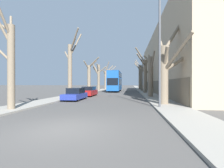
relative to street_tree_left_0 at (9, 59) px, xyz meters
The scene contains 19 objects.
ground_plane 7.39m from the street_tree_left_0, 32.46° to the right, with size 300.00×300.00×0.00m, color #4C4947.
sidewalk_left 46.65m from the street_tree_left_0, 90.36° to the left, with size 2.53×120.00×0.12m, color gray.
sidewalk_right 47.98m from the street_tree_left_0, 76.41° to the left, with size 2.53×120.00×0.12m, color gray.
building_facade_right 27.21m from the street_tree_left_0, 49.82° to the left, with size 10.08×37.62×11.52m.
street_tree_left_0 is the anchor object (origin of this frame).
street_tree_left_1 10.36m from the street_tree_left_0, 89.80° to the left, with size 3.16×2.93×8.93m.
street_tree_left_2 19.73m from the street_tree_left_0, 89.90° to the left, with size 3.06×2.31×6.93m.
street_tree_left_3 28.57m from the street_tree_left_0, 90.12° to the left, with size 4.09×3.80×6.97m.
street_tree_left_4 38.03m from the street_tree_left_0, 89.54° to the left, with size 3.09×2.66×8.76m.
street_tree_left_5 47.95m from the street_tree_left_0, 89.92° to the left, with size 4.75×1.37×8.71m.
street_tree_right_0 11.83m from the street_tree_left_0, 19.38° to the left, with size 2.44×3.94×7.62m.
street_tree_right_1 15.77m from the street_tree_left_0, 46.48° to the left, with size 1.34×3.58×6.16m.
street_tree_right_2 23.00m from the street_tree_left_0, 61.61° to the left, with size 4.02×5.53×8.49m.
street_tree_right_3 30.50m from the street_tree_left_0, 69.04° to the left, with size 3.06×4.57×8.10m.
street_tree_right_4 37.67m from the street_tree_left_0, 73.15° to the left, with size 3.60×2.12×8.13m.
double_decker_bus 25.75m from the street_tree_left_0, 79.70° to the left, with size 2.55×10.02×4.55m.
parked_car_0 7.78m from the street_tree_left_0, 73.61° to the left, with size 1.72×3.90×1.36m.
parked_car_1 12.81m from the street_tree_left_0, 80.60° to the left, with size 1.83×4.11×1.40m.
lamp_post 10.59m from the street_tree_left_0, 12.36° to the left, with size 1.40×0.20×8.70m.
Camera 1 is at (2.74, -5.75, 1.86)m, focal length 24.00 mm.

